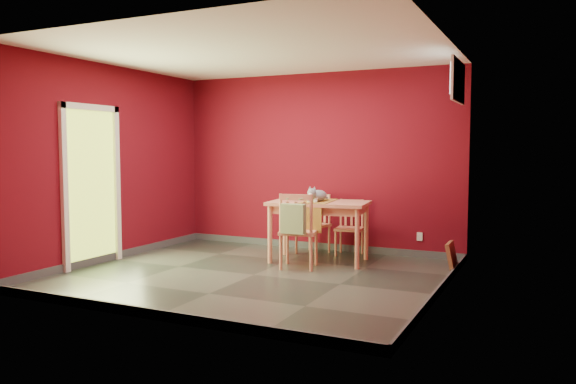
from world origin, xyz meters
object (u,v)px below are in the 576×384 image
at_px(chair_far_left, 314,223).
at_px(picture_frame, 452,258).
at_px(chair_far_right, 350,227).
at_px(tote_bag, 293,219).
at_px(dining_table, 319,209).
at_px(cat, 318,193).
at_px(chair_near, 298,230).

relative_size(chair_far_left, picture_frame, 2.24).
relative_size(chair_far_right, tote_bag, 1.83).
xyz_separation_m(dining_table, cat, (0.00, -0.05, 0.22)).
bearing_deg(dining_table, picture_frame, 0.47).
distance_m(chair_far_right, cat, 0.91).
bearing_deg(dining_table, chair_far_right, 71.10).
height_order(chair_far_left, cat, cat).
bearing_deg(cat, dining_table, 68.42).
bearing_deg(chair_far_left, picture_frame, -14.93).
bearing_deg(picture_frame, dining_table, -179.53).
relative_size(cat, picture_frame, 1.16).
bearing_deg(chair_near, tote_bag, -81.39).
height_order(chair_near, tote_bag, chair_near).
bearing_deg(tote_bag, cat, 86.75).
height_order(chair_far_left, picture_frame, chair_far_left).
relative_size(chair_near, tote_bag, 2.23).
xyz_separation_m(chair_near, tote_bag, (0.03, -0.23, 0.18)).
distance_m(chair_near, cat, 0.65).
height_order(chair_far_left, chair_far_right, chair_far_left).
xyz_separation_m(chair_far_left, tote_bag, (0.26, -1.33, 0.23)).
xyz_separation_m(dining_table, chair_far_right, (0.22, 0.65, -0.31)).
height_order(chair_far_right, cat, cat).
bearing_deg(dining_table, cat, -88.61).
xyz_separation_m(dining_table, chair_far_left, (-0.30, 0.57, -0.28)).
distance_m(chair_near, tote_bag, 0.29).
height_order(dining_table, chair_far_right, dining_table).
bearing_deg(cat, picture_frame, -20.81).
bearing_deg(cat, tote_bag, -116.22).
bearing_deg(chair_far_right, chair_far_left, -171.37).
bearing_deg(picture_frame, chair_far_right, 157.82).
distance_m(dining_table, picture_frame, 1.86).
distance_m(chair_far_left, chair_far_right, 0.53).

